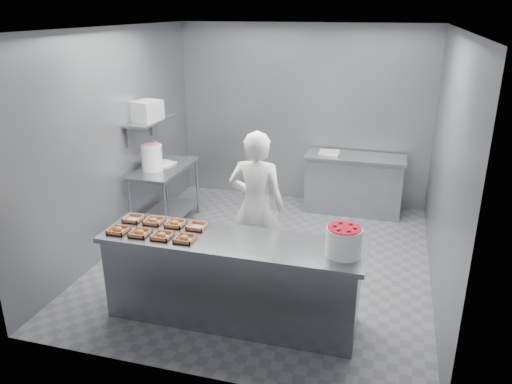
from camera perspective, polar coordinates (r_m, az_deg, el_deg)
floor at (r=6.42m, az=1.13°, el=-7.59°), size 4.50×4.50×0.00m
ceiling at (r=5.67m, az=1.34°, el=18.24°), size 4.50×4.50×0.00m
wall_back at (r=8.03m, az=5.34°, el=8.73°), size 4.00×0.04×2.80m
wall_left at (r=6.67m, az=-15.74°, el=5.63°), size 0.04×4.50×2.80m
wall_right at (r=5.75m, az=20.92°, el=2.73°), size 0.04×4.50×2.80m
service_counter at (r=5.07m, az=-2.78°, el=-9.96°), size 2.60×0.70×0.90m
prep_table at (r=7.24m, az=-10.34°, el=0.52°), size 0.60×1.20×0.90m
back_counter at (r=7.84m, az=11.10°, el=0.94°), size 1.50×0.60×0.90m
wall_shelf at (r=7.05m, az=-12.09°, el=7.98°), size 0.35×0.90×0.03m
tray_0 at (r=5.18m, az=-15.50°, el=-4.20°), size 0.19×0.18×0.06m
tray_1 at (r=5.06m, az=-13.15°, el=-4.55°), size 0.19×0.18×0.06m
tray_2 at (r=4.96m, az=-10.71°, el=-4.92°), size 0.19×0.18×0.06m
tray_3 at (r=4.86m, az=-8.16°, el=-5.28°), size 0.19×0.18×0.06m
tray_4 at (r=5.42m, az=-13.84°, el=-2.96°), size 0.19×0.18×0.04m
tray_5 at (r=5.31m, az=-11.60°, el=-3.24°), size 0.19×0.18×0.06m
tray_6 at (r=5.21m, az=-9.24°, el=-3.55°), size 0.19×0.18×0.06m
tray_7 at (r=5.12m, az=-6.76°, el=-3.91°), size 0.19×0.18×0.04m
worker at (r=5.69m, az=0.06°, el=-1.62°), size 0.65×0.43×1.76m
strawberry_tub at (r=4.57m, az=10.00°, el=-5.44°), size 0.33×0.33×0.27m
glaze_bucket at (r=6.98m, az=-11.81°, el=3.96°), size 0.30×0.28×0.43m
bucket_lid at (r=7.26m, az=-10.79°, el=3.22°), size 0.37×0.37×0.03m
rag at (r=7.27m, az=-9.72°, el=3.29°), size 0.16×0.14×0.02m
appliance at (r=6.98m, az=-12.36°, el=9.08°), size 0.39×0.42×0.27m
paper_stack at (r=7.73m, az=8.39°, el=4.51°), size 0.30×0.22×0.05m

